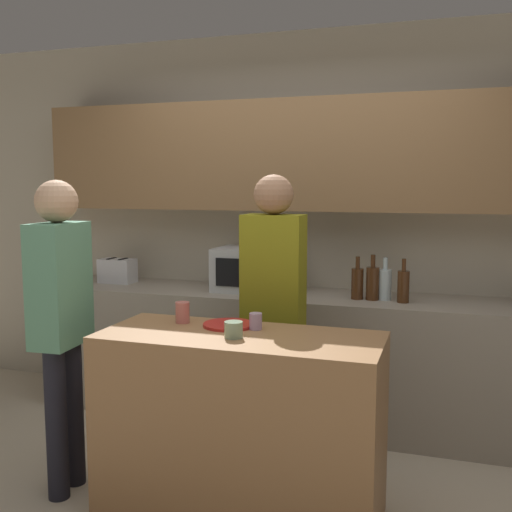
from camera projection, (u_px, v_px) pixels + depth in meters
The scene contains 15 objects.
back_wall at pixel (302, 197), 4.26m from camera, with size 6.40×0.40×2.70m.
back_counter at pixel (292, 357), 4.13m from camera, with size 3.60×0.62×0.89m.
kitchen_island at pixel (240, 426), 2.93m from camera, with size 1.36×0.57×0.92m.
microwave at pixel (253, 269), 4.19m from camera, with size 0.52×0.39×0.30m.
toaster at pixel (117, 271), 4.53m from camera, with size 0.26×0.16×0.18m.
bottle_0 at pixel (357, 283), 3.88m from camera, with size 0.08×0.08×0.28m.
bottle_1 at pixel (373, 283), 3.85m from camera, with size 0.08×0.08×0.29m.
bottle_2 at pixel (385, 284), 3.85m from camera, with size 0.09×0.09×0.27m.
bottle_3 at pixel (403, 286), 3.76m from camera, with size 0.07×0.07×0.28m.
plate_on_island at pixel (229, 325), 3.03m from camera, with size 0.26×0.26×0.01m.
cup_0 at pixel (256, 321), 2.96m from camera, with size 0.06×0.06×0.08m.
cup_1 at pixel (183, 312), 3.10m from camera, with size 0.07×0.07×0.11m.
cup_2 at pixel (234, 330), 2.80m from camera, with size 0.09×0.09×0.08m.
person_left at pixel (273, 296), 3.37m from camera, with size 0.34×0.22×1.69m.
person_center at pixel (61, 310), 3.10m from camera, with size 0.22×0.35×1.65m.
Camera 1 is at (1.01, -2.51, 1.64)m, focal length 42.00 mm.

